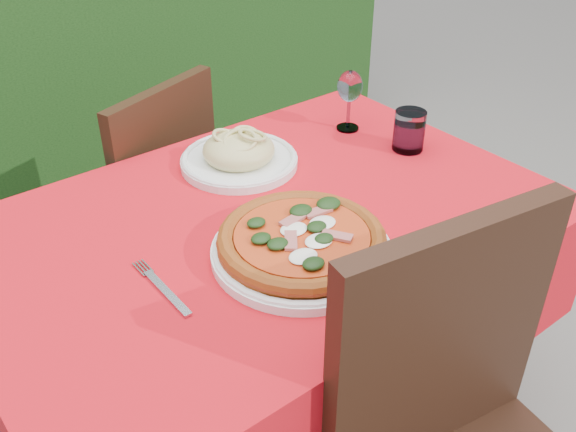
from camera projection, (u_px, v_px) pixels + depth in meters
dining_table at (268, 271)px, 1.48m from camera, size 1.26×0.86×0.75m
chair_far at (148, 198)px, 1.93m from camera, size 0.50×0.50×0.87m
pizza_plate at (302, 243)px, 1.26m from camera, size 0.41×0.41×0.07m
pasta_plate at (239, 155)px, 1.57m from camera, size 0.29×0.29×0.08m
water_glass at (409, 133)px, 1.63m from camera, size 0.08×0.08×0.10m
wine_glass at (350, 89)px, 1.70m from camera, size 0.07×0.07×0.17m
fork at (167, 293)px, 1.18m from camera, size 0.03×0.21×0.01m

